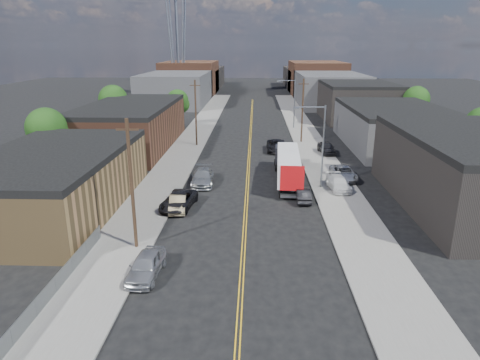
# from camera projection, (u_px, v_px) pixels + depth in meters

# --- Properties ---
(ground) EXTENTS (260.00, 260.00, 0.00)m
(ground) POSITION_uv_depth(u_px,v_px,m) (251.00, 128.00, 80.17)
(ground) COLOR black
(ground) RESTS_ON ground
(centerline) EXTENTS (0.32, 120.00, 0.01)m
(centerline) POSITION_uv_depth(u_px,v_px,m) (250.00, 146.00, 65.87)
(centerline) COLOR gold
(centerline) RESTS_ON ground
(sidewalk_left) EXTENTS (5.00, 140.00, 0.15)m
(sidewalk_left) POSITION_uv_depth(u_px,v_px,m) (188.00, 145.00, 66.17)
(sidewalk_left) COLOR slate
(sidewalk_left) RESTS_ON ground
(sidewalk_right) EXTENTS (5.00, 140.00, 0.15)m
(sidewalk_right) POSITION_uv_depth(u_px,v_px,m) (312.00, 146.00, 65.53)
(sidewalk_right) COLOR slate
(sidewalk_right) RESTS_ON ground
(warehouse_tan) EXTENTS (12.00, 22.00, 5.60)m
(warehouse_tan) POSITION_uv_depth(u_px,v_px,m) (53.00, 181.00, 39.91)
(warehouse_tan) COLOR brown
(warehouse_tan) RESTS_ON ground
(warehouse_brown) EXTENTS (12.00, 26.00, 6.60)m
(warehouse_brown) POSITION_uv_depth(u_px,v_px,m) (131.00, 126.00, 64.54)
(warehouse_brown) COLOR #512F20
(warehouse_brown) RESTS_ON ground
(industrial_right_a) EXTENTS (14.00, 22.00, 7.10)m
(industrial_right_a) POSITION_uv_depth(u_px,v_px,m) (479.00, 171.00, 40.24)
(industrial_right_a) COLOR black
(industrial_right_a) RESTS_ON ground
(industrial_right_b) EXTENTS (14.00, 24.00, 6.10)m
(industrial_right_b) POSITION_uv_depth(u_px,v_px,m) (394.00, 126.00, 65.17)
(industrial_right_b) COLOR #343436
(industrial_right_b) RESTS_ON ground
(industrial_right_c) EXTENTS (14.00, 22.00, 7.60)m
(industrial_right_c) POSITION_uv_depth(u_px,v_px,m) (356.00, 101.00, 89.72)
(industrial_right_c) COLOR black
(industrial_right_c) RESTS_ON ground
(skyline_left_a) EXTENTS (16.00, 30.00, 8.00)m
(skyline_left_a) POSITION_uv_depth(u_px,v_px,m) (177.00, 88.00, 113.00)
(skyline_left_a) COLOR #343436
(skyline_left_a) RESTS_ON ground
(skyline_right_a) EXTENTS (16.00, 30.00, 8.00)m
(skyline_right_a) POSITION_uv_depth(u_px,v_px,m) (329.00, 89.00, 111.65)
(skyline_right_a) COLOR #343436
(skyline_right_a) RESTS_ON ground
(skyline_left_b) EXTENTS (16.00, 26.00, 10.00)m
(skyline_left_b) POSITION_uv_depth(u_px,v_px,m) (191.00, 78.00, 136.53)
(skyline_left_b) COLOR #512F20
(skyline_left_b) RESTS_ON ground
(skyline_right_b) EXTENTS (16.00, 26.00, 10.00)m
(skyline_right_b) POSITION_uv_depth(u_px,v_px,m) (316.00, 78.00, 135.18)
(skyline_right_b) COLOR #512F20
(skyline_right_b) RESTS_ON ground
(skyline_left_c) EXTENTS (16.00, 40.00, 7.00)m
(skyline_left_c) POSITION_uv_depth(u_px,v_px,m) (199.00, 78.00, 156.05)
(skyline_left_c) COLOR black
(skyline_left_c) RESTS_ON ground
(skyline_right_c) EXTENTS (16.00, 40.00, 7.00)m
(skyline_right_c) POSITION_uv_depth(u_px,v_px,m) (309.00, 78.00, 154.70)
(skyline_right_c) COLOR black
(skyline_right_c) RESTS_ON ground
(streetlight_near) EXTENTS (3.39, 0.25, 9.00)m
(streetlight_near) POSITION_uv_depth(u_px,v_px,m) (320.00, 140.00, 44.95)
(streetlight_near) COLOR gray
(streetlight_near) RESTS_ON ground
(streetlight_far) EXTENTS (3.39, 0.25, 9.00)m
(streetlight_far) POSITION_uv_depth(u_px,v_px,m) (292.00, 100.00, 78.31)
(streetlight_far) COLOR gray
(streetlight_far) RESTS_ON ground
(utility_pole_left_near) EXTENTS (1.60, 0.26, 10.00)m
(utility_pole_left_near) POSITION_uv_depth(u_px,v_px,m) (132.00, 184.00, 31.25)
(utility_pole_left_near) COLOR black
(utility_pole_left_near) RESTS_ON ground
(utility_pole_left_far) EXTENTS (1.60, 0.26, 10.00)m
(utility_pole_left_far) POSITION_uv_depth(u_px,v_px,m) (196.00, 113.00, 64.61)
(utility_pole_left_far) COLOR black
(utility_pole_left_far) RESTS_ON ground
(utility_pole_right) EXTENTS (1.60, 0.26, 10.00)m
(utility_pole_right) POSITION_uv_depth(u_px,v_px,m) (302.00, 110.00, 66.91)
(utility_pole_right) COLOR black
(utility_pole_right) RESTS_ON ground
(chainlink_fence) EXTENTS (0.05, 16.00, 1.22)m
(chainlink_fence) POSITION_uv_depth(u_px,v_px,m) (55.00, 285.00, 26.51)
(chainlink_fence) COLOR slate
(chainlink_fence) RESTS_ON ground
(tree_left_near) EXTENTS (4.85, 4.76, 7.91)m
(tree_left_near) POSITION_uv_depth(u_px,v_px,m) (47.00, 131.00, 50.83)
(tree_left_near) COLOR black
(tree_left_near) RESTS_ON ground
(tree_left_mid) EXTENTS (5.10, 5.04, 8.37)m
(tree_left_mid) POSITION_uv_depth(u_px,v_px,m) (114.00, 102.00, 74.57)
(tree_left_mid) COLOR black
(tree_left_mid) RESTS_ON ground
(tree_left_far) EXTENTS (4.35, 4.20, 6.97)m
(tree_left_far) POSITION_uv_depth(u_px,v_px,m) (178.00, 102.00, 81.18)
(tree_left_far) COLOR black
(tree_left_far) RESTS_ON ground
(tree_right_far) EXTENTS (4.85, 4.76, 7.91)m
(tree_right_far) POSITION_uv_depth(u_px,v_px,m) (416.00, 101.00, 77.60)
(tree_right_far) COLOR black
(tree_right_far) RESTS_ON ground
(semi_truck) EXTENTS (2.86, 13.91, 3.61)m
(semi_truck) POSITION_uv_depth(u_px,v_px,m) (287.00, 163.00, 48.65)
(semi_truck) COLOR silver
(semi_truck) RESTS_ON ground
(car_left_a) EXTENTS (2.18, 4.83, 1.61)m
(car_left_a) POSITION_uv_depth(u_px,v_px,m) (146.00, 265.00, 28.56)
(car_left_a) COLOR #AAACB0
(car_left_a) RESTS_ON ground
(car_left_b) EXTENTS (2.00, 4.47, 1.43)m
(car_left_b) POSITION_uv_depth(u_px,v_px,m) (178.00, 203.00, 40.14)
(car_left_b) COLOR #776A4E
(car_left_b) RESTS_ON ground
(car_left_c) EXTENTS (3.30, 5.88, 1.55)m
(car_left_c) POSITION_uv_depth(u_px,v_px,m) (179.00, 201.00, 40.60)
(car_left_c) COLOR black
(car_left_c) RESTS_ON ground
(car_left_d) EXTENTS (2.58, 5.80, 1.66)m
(car_left_d) POSITION_uv_depth(u_px,v_px,m) (203.00, 177.00, 47.68)
(car_left_d) COLOR gray
(car_left_d) RESTS_ON ground
(car_right_oncoming) EXTENTS (1.41, 3.88, 1.27)m
(car_right_oncoming) POSITION_uv_depth(u_px,v_px,m) (303.00, 195.00, 42.51)
(car_right_oncoming) COLOR black
(car_right_oncoming) RESTS_ON ground
(car_right_lot_a) EXTENTS (2.67, 5.43, 1.48)m
(car_right_lot_a) POSITION_uv_depth(u_px,v_px,m) (343.00, 173.00, 49.03)
(car_right_lot_a) COLOR #B6B8BB
(car_right_lot_a) RESTS_ON sidewalk_right
(car_right_lot_b) EXTENTS (2.44, 4.93, 1.38)m
(car_right_lot_b) POSITION_uv_depth(u_px,v_px,m) (338.00, 183.00, 45.54)
(car_right_lot_b) COLOR silver
(car_right_lot_b) RESTS_ON sidewalk_right
(car_right_lot_c) EXTENTS (2.37, 4.94, 1.63)m
(car_right_lot_c) POSITION_uv_depth(u_px,v_px,m) (327.00, 148.00, 60.76)
(car_right_lot_c) COLOR black
(car_right_lot_c) RESTS_ON sidewalk_right
(car_ahead_truck) EXTENTS (2.70, 5.83, 1.62)m
(car_ahead_truck) POSITION_uv_depth(u_px,v_px,m) (276.00, 146.00, 62.64)
(car_ahead_truck) COLOR black
(car_ahead_truck) RESTS_ON ground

